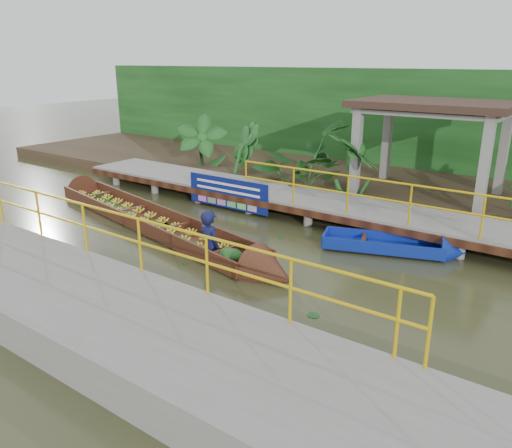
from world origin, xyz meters
The scene contains 10 objects.
ground centered at (0.00, 0.00, 0.00)m, with size 80.00×80.00×0.00m, color #2F3219.
land_strip centered at (0.00, 7.50, 0.23)m, with size 30.00×8.00×0.45m, color #2E2417.
far_dock centered at (0.02, 3.43, 0.48)m, with size 16.00×2.06×1.66m.
near_dock centered at (1.00, -4.20, 0.30)m, with size 18.00×2.40×1.73m.
pavilion centered at (3.00, 6.30, 2.82)m, with size 4.40×3.00×3.00m.
foliage_backdrop centered at (0.00, 10.00, 2.00)m, with size 30.00×0.80×4.00m, color #153D13.
vendor_boat centered at (-2.13, 0.07, 0.27)m, with size 10.72×3.25×2.38m.
moored_blue_boat centered at (4.14, 2.35, 0.14)m, with size 3.34×1.83×0.77m.
blue_banner centered at (-1.63, 2.48, 0.56)m, with size 2.91×0.04×0.91m.
tropical_plants centered at (0.90, 5.30, 1.48)m, with size 14.65×1.65×2.07m.
Camera 1 is at (7.41, -8.65, 4.35)m, focal length 35.00 mm.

